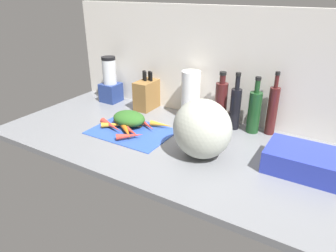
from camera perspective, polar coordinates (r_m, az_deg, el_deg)
ground_plane at (r=151.52cm, az=-0.32°, el=-2.88°), size 170.00×80.00×3.00cm
wall_back at (r=172.80cm, az=6.44°, el=11.60°), size 170.00×3.00×60.00cm
cutting_board at (r=158.62cm, az=-6.85°, el=-0.98°), size 40.94×28.98×0.80cm
carrot_0 at (r=161.83cm, az=-10.51°, el=0.07°), size 17.81×8.46×3.13cm
carrot_1 at (r=163.06cm, az=-9.68°, el=0.25°), size 13.87×10.93×2.73cm
carrot_2 at (r=160.73cm, az=-1.32°, el=0.28°), size 12.06×4.63×2.87cm
carrot_3 at (r=162.37cm, az=-6.63°, el=0.39°), size 13.02×7.43×2.97cm
carrot_4 at (r=161.80cm, az=-6.39°, el=0.17°), size 10.62×2.36×2.25cm
carrot_5 at (r=154.16cm, az=-7.70°, el=-0.96°), size 14.05×12.53×3.39cm
carrot_6 at (r=161.08cm, az=-3.98°, el=0.24°), size 15.05×9.55×2.70cm
carrot_7 at (r=167.31cm, az=-8.05°, el=1.18°), size 12.12×6.89×3.59cm
carrot_8 at (r=154.68cm, az=-6.93°, el=-0.93°), size 15.40×8.96×2.87cm
carrot_9 at (r=149.66cm, az=-7.14°, el=-1.81°), size 11.68×11.35×3.07cm
carrot_greens_pile at (r=163.34cm, az=-7.27°, el=1.40°), size 18.12×13.94×7.67cm
winter_squash at (r=131.01cm, az=6.39°, el=-0.55°), size 25.60×23.29×26.15cm
knife_block at (r=186.60cm, az=-3.88°, el=5.95°), size 9.59×17.14×22.74cm
blender_appliance at (r=200.29cm, az=-10.71°, el=7.94°), size 11.37×11.37×28.93cm
paper_towel_roll at (r=170.39cm, az=4.22°, el=5.74°), size 10.34×10.34×27.07cm
bottle_0 at (r=165.45cm, az=9.82°, el=4.38°), size 6.52×6.52×28.72cm
bottle_1 at (r=161.16cm, az=12.42°, el=3.44°), size 5.43×5.43×29.94cm
bottle_2 at (r=159.54cm, az=15.77°, el=2.70°), size 6.37×6.37×29.02cm
bottle_3 at (r=159.74cm, az=18.86°, el=2.90°), size 5.02×5.02×32.03cm
dish_rack at (r=135.04cm, az=23.82°, el=-5.92°), size 28.71×20.83×9.22cm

